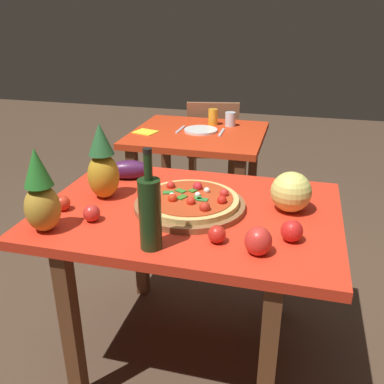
{
  "coord_description": "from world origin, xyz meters",
  "views": [
    {
      "loc": [
        0.41,
        -1.53,
        1.52
      ],
      "look_at": [
        -0.0,
        0.05,
        0.81
      ],
      "focal_mm": 40.06,
      "sensor_mm": 36.0,
      "label": 1
    }
  ],
  "objects_px": {
    "tomato_near_board": "(292,231)",
    "fork_utensil": "(180,129)",
    "melon": "(291,192)",
    "eggplant": "(129,170)",
    "pineapple_left": "(103,165)",
    "dinner_plate": "(201,130)",
    "background_table": "(198,150)",
    "pizza_board": "(189,205)",
    "drinking_glass_water": "(230,119)",
    "pizza": "(190,199)",
    "dining_chair": "(212,145)",
    "knife_utensil": "(222,132)",
    "wine_bottle": "(150,212)",
    "display_table": "(190,229)",
    "tomato_at_corner": "(63,203)",
    "drinking_glass_juice": "(213,117)",
    "bell_pepper": "(258,241)",
    "pineapple_right": "(41,195)",
    "tomato_by_bottle": "(217,234)",
    "napkin_folded": "(146,132)",
    "tomato_beside_pepper": "(92,213)"
  },
  "relations": [
    {
      "from": "knife_utensil",
      "to": "pineapple_left",
      "type": "bearing_deg",
      "value": -105.99
    },
    {
      "from": "tomato_near_board",
      "to": "fork_utensil",
      "type": "relative_size",
      "value": 0.44
    },
    {
      "from": "melon",
      "to": "eggplant",
      "type": "xyz_separation_m",
      "value": [
        -0.76,
        0.16,
        -0.04
      ]
    },
    {
      "from": "display_table",
      "to": "wine_bottle",
      "type": "bearing_deg",
      "value": -98.38
    },
    {
      "from": "display_table",
      "to": "dining_chair",
      "type": "height_order",
      "value": "dining_chair"
    },
    {
      "from": "pineapple_right",
      "to": "fork_utensil",
      "type": "relative_size",
      "value": 1.77
    },
    {
      "from": "pineapple_left",
      "to": "tomato_by_bottle",
      "type": "relative_size",
      "value": 5.14
    },
    {
      "from": "tomato_near_board",
      "to": "knife_utensil",
      "type": "bearing_deg",
      "value": 110.95
    },
    {
      "from": "tomato_by_bottle",
      "to": "display_table",
      "type": "bearing_deg",
      "value": 123.74
    },
    {
      "from": "eggplant",
      "to": "fork_utensil",
      "type": "xyz_separation_m",
      "value": [
        -0.0,
        0.9,
        -0.04
      ]
    },
    {
      "from": "display_table",
      "to": "wine_bottle",
      "type": "xyz_separation_m",
      "value": [
        -0.05,
        -0.33,
        0.23
      ]
    },
    {
      "from": "tomato_near_board",
      "to": "pineapple_left",
      "type": "bearing_deg",
      "value": 167.01
    },
    {
      "from": "pizza_board",
      "to": "drinking_glass_water",
      "type": "height_order",
      "value": "drinking_glass_water"
    },
    {
      "from": "wine_bottle",
      "to": "display_table",
      "type": "bearing_deg",
      "value": 81.62
    },
    {
      "from": "pizza",
      "to": "bell_pepper",
      "type": "relative_size",
      "value": 3.96
    },
    {
      "from": "pizza",
      "to": "dinner_plate",
      "type": "height_order",
      "value": "pizza"
    },
    {
      "from": "dining_chair",
      "to": "melon",
      "type": "bearing_deg",
      "value": 100.45
    },
    {
      "from": "pineapple_right",
      "to": "tomato_at_corner",
      "type": "bearing_deg",
      "value": 97.99
    },
    {
      "from": "pineapple_left",
      "to": "dinner_plate",
      "type": "relative_size",
      "value": 1.49
    },
    {
      "from": "tomato_at_corner",
      "to": "dining_chair",
      "type": "bearing_deg",
      "value": 83.37
    },
    {
      "from": "display_table",
      "to": "napkin_folded",
      "type": "xyz_separation_m",
      "value": [
        -0.57,
        1.03,
        0.1
      ]
    },
    {
      "from": "bell_pepper",
      "to": "drinking_glass_water",
      "type": "distance_m",
      "value": 1.66
    },
    {
      "from": "tomato_by_bottle",
      "to": "pizza",
      "type": "bearing_deg",
      "value": 123.63
    },
    {
      "from": "fork_utensil",
      "to": "knife_utensil",
      "type": "height_order",
      "value": "same"
    },
    {
      "from": "tomato_beside_pepper",
      "to": "drinking_glass_water",
      "type": "relative_size",
      "value": 0.69
    },
    {
      "from": "tomato_at_corner",
      "to": "dinner_plate",
      "type": "bearing_deg",
      "value": 78.48
    },
    {
      "from": "background_table",
      "to": "pizza_board",
      "type": "height_order",
      "value": "pizza_board"
    },
    {
      "from": "background_table",
      "to": "pineapple_left",
      "type": "xyz_separation_m",
      "value": [
        -0.14,
        -1.12,
        0.27
      ]
    },
    {
      "from": "pizza",
      "to": "tomato_by_bottle",
      "type": "distance_m",
      "value": 0.29
    },
    {
      "from": "eggplant",
      "to": "fork_utensil",
      "type": "distance_m",
      "value": 0.9
    },
    {
      "from": "melon",
      "to": "fork_utensil",
      "type": "height_order",
      "value": "melon"
    },
    {
      "from": "pineapple_right",
      "to": "dinner_plate",
      "type": "relative_size",
      "value": 1.45
    },
    {
      "from": "pizza_board",
      "to": "bell_pepper",
      "type": "distance_m",
      "value": 0.42
    },
    {
      "from": "knife_utensil",
      "to": "fork_utensil",
      "type": "bearing_deg",
      "value": 178.68
    },
    {
      "from": "background_table",
      "to": "tomato_at_corner",
      "type": "distance_m",
      "value": 1.31
    },
    {
      "from": "tomato_at_corner",
      "to": "drinking_glass_juice",
      "type": "relative_size",
      "value": 0.56
    },
    {
      "from": "display_table",
      "to": "knife_utensil",
      "type": "xyz_separation_m",
      "value": [
        -0.09,
        1.15,
        0.1
      ]
    },
    {
      "from": "drinking_glass_water",
      "to": "fork_utensil",
      "type": "relative_size",
      "value": 0.53
    },
    {
      "from": "drinking_glass_juice",
      "to": "dinner_plate",
      "type": "relative_size",
      "value": 0.5
    },
    {
      "from": "wine_bottle",
      "to": "fork_utensil",
      "type": "bearing_deg",
      "value": 102.22
    },
    {
      "from": "melon",
      "to": "pineapple_right",
      "type": "bearing_deg",
      "value": -155.49
    },
    {
      "from": "pineapple_left",
      "to": "melon",
      "type": "xyz_separation_m",
      "value": [
        0.78,
        0.07,
        -0.07
      ]
    },
    {
      "from": "display_table",
      "to": "eggplant",
      "type": "xyz_separation_m",
      "value": [
        -0.37,
        0.25,
        0.14
      ]
    },
    {
      "from": "wine_bottle",
      "to": "bell_pepper",
      "type": "relative_size",
      "value": 3.52
    },
    {
      "from": "display_table",
      "to": "knife_utensil",
      "type": "height_order",
      "value": "knife_utensil"
    },
    {
      "from": "display_table",
      "to": "pizza_board",
      "type": "xyz_separation_m",
      "value": [
        -0.0,
        0.0,
        0.11
      ]
    },
    {
      "from": "pizza",
      "to": "display_table",
      "type": "bearing_deg",
      "value": -70.2
    },
    {
      "from": "pizza_board",
      "to": "tomato_at_corner",
      "type": "xyz_separation_m",
      "value": [
        -0.49,
        -0.15,
        0.02
      ]
    },
    {
      "from": "pizza_board",
      "to": "dinner_plate",
      "type": "height_order",
      "value": "pizza_board"
    },
    {
      "from": "dining_chair",
      "to": "knife_utensil",
      "type": "relative_size",
      "value": 4.72
    }
  ]
}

